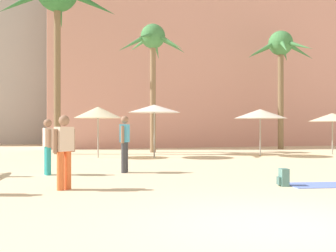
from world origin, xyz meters
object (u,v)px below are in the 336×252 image
Objects in this scene: cafe_umbrella_1 at (332,117)px; person_mid_right at (125,141)px; palm_tree_center at (153,47)px; beach_towel at (320,185)px; cafe_umbrella_3 at (98,112)px; cafe_umbrella_4 at (154,109)px; person_far_left at (48,144)px; person_near_right at (64,149)px; cafe_umbrella_2 at (260,114)px; backpack at (283,178)px; palm_tree_far_left at (281,52)px.

person_mid_right is (-11.74, -5.72, -0.93)m from cafe_umbrella_1.
beach_towel is at bearing -87.12° from palm_tree_center.
palm_tree_center is at bearing 43.70° from cafe_umbrella_3.
cafe_umbrella_4 is 1.47× the size of person_far_left.
cafe_umbrella_4 reaches higher than cafe_umbrella_3.
cafe_umbrella_3 is at bearing 110.76° from beach_towel.
person_near_right is at bearing 85.57° from person_far_left.
cafe_umbrella_2 is 1.67× the size of beach_towel.
cafe_umbrella_2 is 1.51× the size of person_near_right.
palm_tree_center reaches higher than cafe_umbrella_4.
palm_tree_center is 2.78× the size of cafe_umbrella_2.
beach_towel is at bearing -128.16° from cafe_umbrella_1.
person_near_right is (-4.36, -9.10, -1.32)m from cafe_umbrella_4.
person_mid_right is at bearing -67.59° from person_near_right.
cafe_umbrella_2 reaches higher than person_near_right.
person_near_right is at bearing 83.53° from person_mid_right.
cafe_umbrella_3 is at bearing -136.30° from palm_tree_center.
cafe_umbrella_2 is at bearing -83.72° from person_near_right.
person_far_left is at bearing -150.85° from cafe_umbrella_2.
cafe_umbrella_1 is 0.99× the size of cafe_umbrella_4.
cafe_umbrella_2 is (4.21, -4.34, -3.75)m from palm_tree_center.
cafe_umbrella_4 is (-5.10, 0.46, 0.21)m from cafe_umbrella_2.
cafe_umbrella_1 is 5.68× the size of backpack.
cafe_umbrella_3 reaches higher than cafe_umbrella_2.
palm_tree_far_left reaches higher than person_far_left.
person_far_left is (-0.34, 3.17, -0.02)m from person_near_right.
person_far_left is (-9.81, -5.47, -1.13)m from cafe_umbrella_2.
backpack is at bearing -73.37° from cafe_umbrella_3.
backpack is (-4.41, -9.45, -1.82)m from cafe_umbrella_2.
person_far_left is (-4.70, -5.93, -1.34)m from cafe_umbrella_4.
person_near_right is at bearing -115.60° from cafe_umbrella_4.
cafe_umbrella_2 is 1.05× the size of cafe_umbrella_4.
palm_tree_far_left is 3.12× the size of cafe_umbrella_1.
cafe_umbrella_4 is at bearing -15.10° from cafe_umbrella_3.
palm_tree_center reaches higher than cafe_umbrella_3.
palm_tree_far_left is 17.72× the size of backpack.
person_near_right is (-5.95, 0.94, 0.91)m from beach_towel.
cafe_umbrella_4 is 1.59× the size of beach_towel.
backpack is (3.16, -10.58, -1.86)m from cafe_umbrella_3.
backpack is 0.25× the size of person_near_right.
beach_towel is at bearing 159.34° from person_mid_right.
cafe_umbrella_3 reaches higher than cafe_umbrella_1.
palm_tree_far_left is 13.33m from cafe_umbrella_3.
palm_tree_far_left is at bearing 27.97° from cafe_umbrella_4.
person_far_left is (-14.02, -5.72, -0.99)m from cafe_umbrella_1.
palm_tree_far_left reaches higher than cafe_umbrella_4.
person_mid_right is at bearing -143.97° from cafe_umbrella_2.
beach_towel is at bearing -81.00° from cafe_umbrella_4.
cafe_umbrella_2 is 10.58m from backpack.
person_mid_right is 2.28m from person_far_left.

